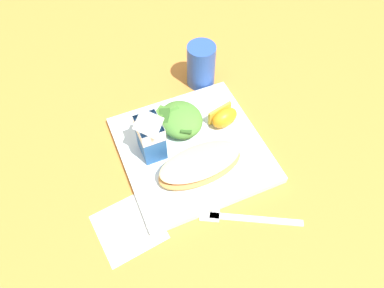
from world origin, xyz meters
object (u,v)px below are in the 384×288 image
Objects in this scene: green_salad_pile at (178,120)px; milk_carton at (150,133)px; white_plate at (192,149)px; orange_wedge_front at (224,117)px; metal_fork at (242,218)px; drinking_blue_cup at (201,65)px; paper_napkin at (129,227)px; cheesy_pizza_bread at (200,165)px.

green_salad_pile is 0.92× the size of milk_carton.
orange_wedge_front is (0.03, -0.09, 0.03)m from white_plate.
metal_fork is at bearing 163.53° from orange_wedge_front.
milk_carton is 1.05× the size of drinking_blue_cup.
orange_wedge_front is 0.64× the size of drinking_blue_cup.
paper_napkin is (-0.17, 0.16, -0.03)m from green_salad_pile.
white_plate is at bearing 8.43° from metal_fork.
white_plate reaches higher than paper_napkin.
metal_fork is at bearing -108.58° from paper_napkin.
white_plate is 0.21m from drinking_blue_cup.
drinking_blue_cup is at bearing -41.83° from green_salad_pile.
green_salad_pile is at bearing 4.98° from white_plate.
drinking_blue_cup reaches higher than paper_napkin.
drinking_blue_cup reaches higher than metal_fork.
metal_fork reaches higher than paper_napkin.
milk_carton is at bearing 27.77° from metal_fork.
milk_carton is 1.65× the size of orange_wedge_front.
green_salad_pile is 0.58× the size of metal_fork.
metal_fork is at bearing -172.46° from green_salad_pile.
milk_carton is at bearing -35.97° from paper_napkin.
metal_fork is at bearing -164.07° from cheesy_pizza_bread.
milk_carton reaches higher than white_plate.
cheesy_pizza_bread is 0.12m from green_salad_pile.
drinking_blue_cup is (0.23, -0.11, 0.02)m from cheesy_pizza_bread.
white_plate is at bearing -175.02° from green_salad_pile.
white_plate is 2.55× the size of milk_carton.
green_salad_pile is (0.12, -0.00, 0.00)m from cheesy_pizza_bread.
white_plate is 2.76× the size of green_salad_pile.
white_plate is 0.06m from cheesy_pizza_bread.
paper_napkin is 0.21m from metal_fork.
white_plate is 0.10m from milk_carton.
orange_wedge_front is at bearing -61.84° from paper_napkin.
orange_wedge_front reaches higher than cheesy_pizza_bread.
drinking_blue_cup is at bearing -24.41° from cheesy_pizza_bread.
cheesy_pizza_bread is at bearing -72.91° from paper_napkin.
green_salad_pile is at bearing 7.54° from metal_fork.
milk_carton is (0.08, 0.07, 0.04)m from cheesy_pizza_bread.
orange_wedge_front reaches higher than metal_fork.
orange_wedge_front is (0.01, -0.16, -0.04)m from milk_carton.
drinking_blue_cup reaches higher than green_salad_pile.
orange_wedge_front is (0.09, -0.09, 0.00)m from cheesy_pizza_bread.
orange_wedge_front is (-0.03, -0.09, -0.00)m from green_salad_pile.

